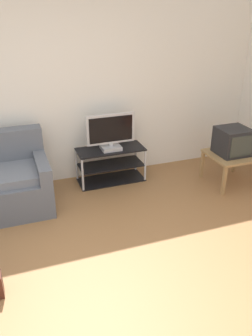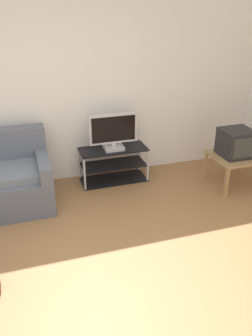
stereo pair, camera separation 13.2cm
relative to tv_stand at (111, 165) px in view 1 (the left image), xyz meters
The scene contains 6 objects.
ground_plane 2.29m from the tv_stand, 110.43° to the right, with size 9.00×9.80×0.02m, color olive.
wall_back 1.40m from the tv_stand, 158.37° to the left, with size 9.00×0.10×2.70m, color silver.
tv_stand is the anchor object (origin of this frame).
flat_tv 0.48m from the tv_stand, 90.00° to the right, with size 0.64×0.22×0.49m.
side_table 1.63m from the tv_stand, 21.93° to the right, with size 0.59×0.59×0.42m.
crt_tv 1.65m from the tv_stand, 21.40° to the right, with size 0.40×0.39×0.35m.
Camera 1 is at (-0.48, -2.04, 2.27)m, focal length 37.53 mm.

